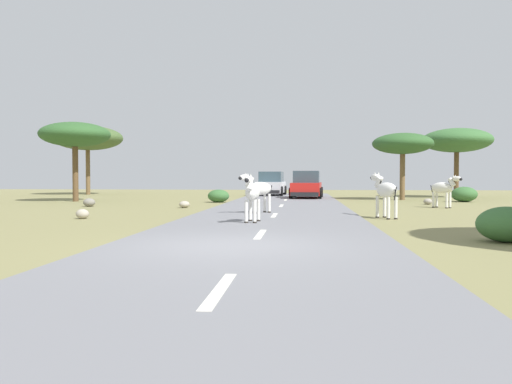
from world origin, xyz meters
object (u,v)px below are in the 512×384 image
Objects in this scene: zebra_1 at (258,189)px; tree_4 at (403,144)px; tree_3 at (88,138)px; bush_1 at (464,194)px; bush_3 at (218,196)px; tree_0 at (457,141)px; zebra_2 at (385,191)px; rock_0 at (89,202)px; zebra_3 at (444,188)px; car_0 at (307,185)px; rock_2 at (82,214)px; zebra_0 at (252,193)px; rock_1 at (428,202)px; bush_2 at (507,224)px; tree_1 at (75,135)px; car_1 at (271,184)px; rock_3 at (184,204)px.

tree_4 is (7.75, 12.77, 2.45)m from zebra_1.
zebra_1 is 25.39m from tree_3.
bush_3 is (-13.70, -1.80, -0.07)m from bush_1.
tree_0 is at bearing -6.90° from tree_3.
zebra_2 is 14.83m from tree_4.
bush_1 is at bearing 18.23° from rock_0.
zebra_3 is at bearing 38.22° from zebra_2.
zebra_1 is 0.34× the size of car_0.
rock_2 is at bearing 164.92° from zebra_2.
zebra_0 reaches higher than rock_1.
bush_2 reaches higher than bush_3.
tree_4 is (-0.28, 8.16, 2.51)m from zebra_3.
zebra_0 is 2.76× the size of rock_0.
rock_0 is at bearing -59.23° from tree_1.
zebra_0 is 0.38× the size of tree_4.
car_0 is 10.88m from tree_0.
car_0 is 18.53m from tree_3.
tree_0 is at bearing 174.17° from car_1.
tree_1 reaches higher than zebra_0.
tree_4 is at bearing -75.13° from zebra_1.
tree_4 is 3.45× the size of bush_3.
rock_2 is (-13.74, -7.25, -0.73)m from zebra_3.
car_1 is 16.48m from rock_0.
car_1 is at bearing 144.71° from tree_4.
zebra_3 is 0.33× the size of tree_1.
bush_1 reaches higher than bush_3.
rock_3 is (-0.74, -5.03, -0.20)m from bush_3.
zebra_0 is at bearing -126.18° from bush_1.
car_1 reaches higher than rock_3.
tree_0 is (10.15, 2.53, 3.01)m from car_0.
tree_1 is (-15.78, 10.55, 2.85)m from zebra_2.
zebra_1 is 9.83m from bush_2.
tree_0 is at bearing 27.89° from bush_3.
rock_1 is at bearing -132.13° from bush_1.
tree_1 is 9.08× the size of rock_3.
zebra_1 is at bearing -135.63° from bush_1.
bush_3 reaches higher than rock_2.
zebra_1 is 15.13m from tree_4.
tree_1 is 10.57× the size of rock_1.
tree_3 reaches higher than car_1.
zebra_0 is 6.06m from rock_2.
car_1 is 21.96m from rock_2.
rock_0 is at bearing 111.59° from rock_2.
bush_1 is 20.16m from rock_0.
bush_2 is (-5.98, -24.35, -3.48)m from tree_0.
zebra_1 is at bearing 24.78° from rock_2.
rock_1 is at bearing 46.90° from zebra_2.
zebra_0 is 0.35× the size of car_1.
rock_3 is at bearing -37.36° from zebra_3.
bush_1 is at bearing -102.29° from tree_0.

